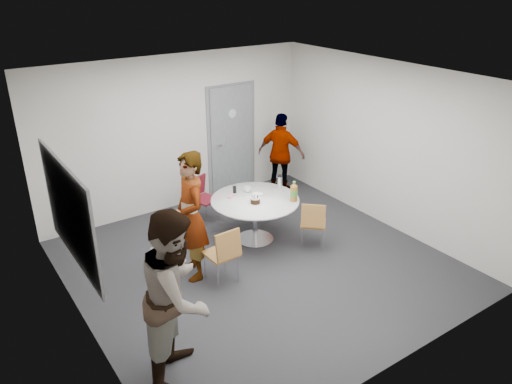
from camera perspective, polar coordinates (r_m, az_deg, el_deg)
floor at (r=7.38m, az=0.35°, el=-8.24°), size 5.00×5.00×0.00m
ceiling at (r=6.36m, az=0.41°, el=12.78°), size 5.00×5.00×0.00m
wall_back at (r=8.80m, az=-9.04°, el=6.63°), size 5.00×0.00×5.00m
wall_left at (r=5.83m, az=-20.25°, el=-3.98°), size 0.00×5.00×5.00m
wall_right at (r=8.35m, az=14.64°, el=5.18°), size 0.00×5.00×5.00m
wall_front at (r=5.13m, az=16.71°, el=-7.46°), size 5.00×0.00×5.00m
door at (r=9.38m, az=-2.81°, el=5.92°), size 1.02×0.17×2.12m
whiteboard at (r=5.97m, az=-20.55°, el=-2.28°), size 0.04×1.90×1.25m
table at (r=7.72m, az=0.15°, el=-1.43°), size 1.37×1.37×1.03m
chair_near_left at (r=6.72m, az=-3.65°, el=-6.75°), size 0.42×0.45×0.84m
chair_near_right at (r=7.59m, az=6.55°, el=-3.31°), size 0.55×0.55×0.79m
chair_far at (r=8.48m, az=-6.19°, el=-0.26°), size 0.47×0.50×0.78m
person_main at (r=6.76m, az=-7.48°, el=-2.80°), size 0.53×0.72×1.82m
person_left at (r=5.19m, az=-9.00°, el=-11.57°), size 1.15×1.17×1.90m
person_right at (r=9.40m, az=2.90°, el=4.36°), size 0.82×0.97×1.56m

